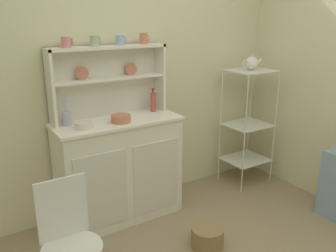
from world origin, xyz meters
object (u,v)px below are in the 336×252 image
Objects in this scene: utensil_jar at (67,118)px; cup_rose_0 at (66,42)px; hutch_shelf_unit at (107,75)px; floor_basket at (207,237)px; porcelain_teapot at (252,63)px; bowl_mixing_large at (84,125)px; bakers_rack at (248,118)px; wire_chair at (68,234)px; jam_bottle at (153,102)px; hutch_cabinet at (119,169)px.

cup_rose_0 is at bearing 36.42° from utensil_jar.
floor_basket is at bearing -68.05° from hutch_shelf_unit.
hutch_shelf_unit reaches higher than porcelain_teapot.
bakers_rack is at bearing 0.20° from bowl_mixing_large.
porcelain_teapot is at bearing -4.46° from utensil_jar.
cup_rose_0 is (0.36, 0.92, 1.05)m from wire_chair.
cup_rose_0 is at bearing 174.01° from bakers_rack.
cup_rose_0 is (-1.81, 0.19, 0.83)m from bakers_rack.
jam_bottle reaches higher than floor_basket.
jam_bottle is (-1.06, 0.15, 0.28)m from bakers_rack.
cup_rose_0 is at bearing 177.23° from jam_bottle.
bowl_mixing_large is 1.82m from porcelain_teapot.
bakers_rack is at bearing 0.00° from porcelain_teapot.
wire_chair is at bearing -118.15° from bowl_mixing_large.
wire_chair is 3.97× the size of jam_bottle.
hutch_shelf_unit is 0.52m from bowl_mixing_large.
floor_basket is at bearing -51.36° from cup_rose_0.
hutch_cabinet is at bearing 177.37° from porcelain_teapot.
floor_basket is at bearing -47.70° from utensil_jar.
porcelain_teapot reaches higher than wire_chair.
wire_chair is (-0.71, -0.96, -0.76)m from hutch_shelf_unit.
wire_chair is 2.42m from porcelain_teapot.
utensil_jar reaches higher than wire_chair.
bakers_rack is 5.76× the size of jam_bottle.
jam_bottle is (0.02, 0.87, 0.92)m from floor_basket.
wire_chair is 3.43× the size of utensil_jar.
hutch_cabinet is 0.82m from hutch_shelf_unit.
cup_rose_0 reaches higher than hutch_cabinet.
cup_rose_0 reaches higher than jam_bottle.
hutch_cabinet is at bearing 177.37° from bakers_rack.
jam_bottle is 1.11m from porcelain_teapot.
floor_basket is 1.27m from jam_bottle.
porcelain_teapot is (1.46, -0.23, 0.02)m from hutch_shelf_unit.
porcelain_teapot reaches higher than utensil_jar.
hutch_cabinet is 0.88× the size of bakers_rack.
wire_chair is at bearing -161.35° from porcelain_teapot.
utensil_jar is 1.10× the size of porcelain_teapot.
porcelain_teapot is (-0.00, -0.00, 0.57)m from bakers_rack.
porcelain_teapot is at bearing -180.00° from bakers_rack.
hutch_shelf_unit is 1.48m from porcelain_teapot.
jam_bottle is at bearing 171.77° from porcelain_teapot.
hutch_cabinet is 1.15m from cup_rose_0.
hutch_shelf_unit is 1.58m from bakers_rack.
hutch_cabinet is 1.49m from bakers_rack.
porcelain_teapot is at bearing 33.37° from floor_basket.
hutch_cabinet is at bearing 115.97° from floor_basket.
bakers_rack reaches higher than bowl_mixing_large.
hutch_shelf_unit is at bearing 11.87° from utensil_jar.
utensil_jar is at bearing 132.30° from floor_basket.
cup_rose_0 is 0.59m from utensil_jar.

